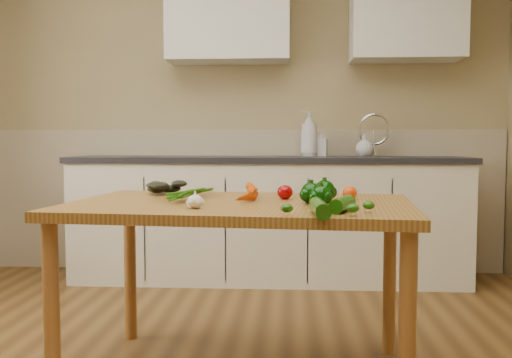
{
  "coord_description": "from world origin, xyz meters",
  "views": [
    {
      "loc": [
        0.36,
        -1.94,
        1.02
      ],
      "look_at": [
        0.2,
        0.68,
        0.84
      ],
      "focal_mm": 40.0,
      "sensor_mm": 36.0,
      "label": 1
    }
  ],
  "objects": [
    {
      "name": "zucchini_a",
      "position": [
        0.55,
        0.13,
        0.79
      ],
      "size": [
        0.12,
        0.2,
        0.05
      ],
      "primitive_type": "cylinder",
      "rotation": [
        1.57,
        0.0,
        -0.34
      ],
      "color": "#134707",
      "rests_on": "table"
    },
    {
      "name": "counter_run",
      "position": [
        0.21,
        2.19,
        0.46
      ],
      "size": [
        2.84,
        0.64,
        1.14
      ],
      "color": "beige",
      "rests_on": "ground"
    },
    {
      "name": "tomato_a",
      "position": [
        0.34,
        0.55,
        0.79
      ],
      "size": [
        0.07,
        0.07,
        0.06
      ],
      "primitive_type": "ellipsoid",
      "color": "#850205",
      "rests_on": "table"
    },
    {
      "name": "soap_bottle_c",
      "position": [
        0.91,
        2.31,
        0.98
      ],
      "size": [
        0.18,
        0.18,
        0.16
      ],
      "primitive_type": "imported",
      "rotation": [
        0.0,
        0.0,
        5.52
      ],
      "color": "silver",
      "rests_on": "counter_run"
    },
    {
      "name": "carrot_bunch",
      "position": [
        0.1,
        0.5,
        0.79
      ],
      "size": [
        0.28,
        0.23,
        0.07
      ],
      "primitive_type": null,
      "rotation": [
        0.0,
        0.0,
        -0.09
      ],
      "color": "#C64504",
      "rests_on": "table"
    },
    {
      "name": "pepper_b",
      "position": [
        0.5,
        0.44,
        0.8
      ],
      "size": [
        0.09,
        0.09,
        0.09
      ],
      "primitive_type": "sphere",
      "color": "black",
      "rests_on": "table"
    },
    {
      "name": "room",
      "position": [
        0.0,
        0.17,
        1.25
      ],
      "size": [
        4.04,
        5.04,
        2.64
      ],
      "color": "brown",
      "rests_on": "ground"
    },
    {
      "name": "tomato_c",
      "position": [
        0.62,
        0.55,
        0.79
      ],
      "size": [
        0.06,
        0.06,
        0.06
      ],
      "primitive_type": "ellipsoid",
      "color": "#C53404",
      "rests_on": "table"
    },
    {
      "name": "garlic_bulb",
      "position": [
        0.0,
        0.19,
        0.78
      ],
      "size": [
        0.06,
        0.06,
        0.05
      ],
      "primitive_type": "ellipsoid",
      "color": "white",
      "rests_on": "table"
    },
    {
      "name": "zucchini_b",
      "position": [
        0.46,
        -0.0,
        0.79
      ],
      "size": [
        0.07,
        0.23,
        0.05
      ],
      "primitive_type": "cylinder",
      "rotation": [
        1.57,
        0.0,
        0.06
      ],
      "color": "#134707",
      "rests_on": "table"
    },
    {
      "name": "upper_cabinets",
      "position": [
        0.51,
        2.32,
        1.95
      ],
      "size": [
        2.15,
        0.35,
        0.7
      ],
      "color": "silver",
      "rests_on": "room"
    },
    {
      "name": "soap_bottle_a",
      "position": [
        0.5,
        2.29,
        1.07
      ],
      "size": [
        0.17,
        0.17,
        0.33
      ],
      "primitive_type": "imported",
      "rotation": [
        0.0,
        0.0,
        5.12
      ],
      "color": "silver",
      "rests_on": "counter_run"
    },
    {
      "name": "soap_bottle_b",
      "position": [
        0.59,
        2.33,
        1.0
      ],
      "size": [
        0.1,
        0.1,
        0.19
      ],
      "primitive_type": "imported",
      "rotation": [
        0.0,
        0.0,
        4.51
      ],
      "color": "silver",
      "rests_on": "counter_run"
    },
    {
      "name": "pepper_c",
      "position": [
        0.48,
        0.31,
        0.8
      ],
      "size": [
        0.08,
        0.08,
        0.08
      ],
      "primitive_type": "sphere",
      "color": "black",
      "rests_on": "table"
    },
    {
      "name": "table",
      "position": [
        0.15,
        0.43,
        0.67
      ],
      "size": [
        1.49,
        1.04,
        0.76
      ],
      "rotation": [
        0.0,
        0.0,
        -0.09
      ],
      "color": "#9D6B2D",
      "rests_on": "ground"
    },
    {
      "name": "tomato_b",
      "position": [
        0.48,
        0.56,
        0.79
      ],
      "size": [
        0.08,
        0.08,
        0.07
      ],
      "primitive_type": "ellipsoid",
      "color": "#C53404",
      "rests_on": "table"
    },
    {
      "name": "leafy_greens",
      "position": [
        -0.24,
        0.75,
        0.81
      ],
      "size": [
        0.2,
        0.18,
        0.1
      ],
      "primitive_type": null,
      "color": "black",
      "rests_on": "table"
    },
    {
      "name": "pepper_a",
      "position": [
        0.45,
        0.37,
        0.8
      ],
      "size": [
        0.09,
        0.09,
        0.09
      ],
      "primitive_type": "sphere",
      "color": "black",
      "rests_on": "table"
    }
  ]
}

